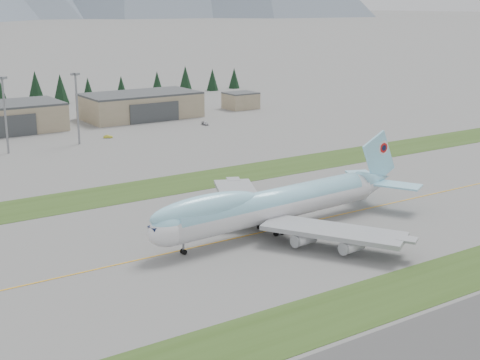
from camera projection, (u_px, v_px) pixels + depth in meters
ground at (253, 234)px, 141.74m from camera, size 7000.00×7000.00×0.00m
grass_strip_near at (382, 298)px, 111.09m from camera, size 400.00×14.00×0.08m
grass_strip_far at (157, 187)px, 178.03m from camera, size 400.00×18.00×0.08m
taxiway_line_main at (253, 234)px, 141.74m from camera, size 400.00×0.40×0.02m
boeing_747_freighter at (274, 204)px, 142.25m from camera, size 69.35×59.92×18.30m
hangar_right at (141, 105)px, 285.24m from camera, size 48.00×26.60×10.80m
control_shed at (241, 100)px, 310.77m from camera, size 14.00×12.00×7.60m
service_vehicle_b at (108, 138)px, 243.35m from camera, size 3.56×2.58×1.12m
service_vehicle_c at (205, 125)px, 269.73m from camera, size 2.64×4.84×1.33m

